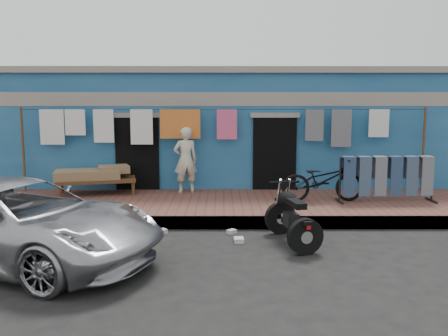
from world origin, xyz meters
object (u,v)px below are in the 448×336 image
car (16,221)px  motorcycle (292,215)px  seated_person (186,160)px  bicycle (323,175)px  charpoy (97,181)px  jeans_rack (387,178)px

car → motorcycle: car is taller
car → seated_person: 5.04m
car → bicycle: bearing=-38.2°
charpoy → jeans_rack: size_ratio=0.94×
charpoy → seated_person: bearing=5.8°
charpoy → car: bearing=-91.8°
charpoy → jeans_rack: (6.74, -0.94, 0.21)m
motorcycle → charpoy: motorcycle is taller
bicycle → jeans_rack: (1.43, -0.04, -0.06)m
bicycle → jeans_rack: size_ratio=0.82×
car → bicycle: 6.41m
bicycle → car: bearing=117.3°
motorcycle → charpoy: 5.40m
seated_person → charpoy: 2.21m
bicycle → motorcycle: bicycle is taller
seated_person → motorcycle: size_ratio=0.96×
seated_person → motorcycle: 4.13m
seated_person → jeans_rack: seated_person is taller
motorcycle → bicycle: bearing=55.3°
car → jeans_rack: car is taller
motorcycle → car: bearing=-178.7°
seated_person → bicycle: 3.36m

